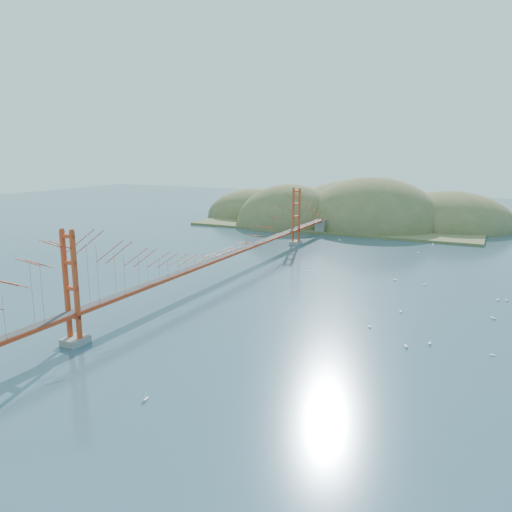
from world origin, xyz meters
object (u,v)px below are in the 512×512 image
at_px(sailboat_0, 370,326).
at_px(sailboat_1, 400,311).
at_px(bridge, 224,232).
at_px(sailboat_2, 493,317).

xyz_separation_m(sailboat_0, sailboat_1, (2.09, 6.84, 0.00)).
xyz_separation_m(bridge, sailboat_1, (27.49, -5.42, -6.86)).
bearing_deg(sailboat_2, sailboat_1, -167.85).
height_order(sailboat_2, sailboat_0, sailboat_2).
bearing_deg(sailboat_0, bridge, 154.23).
relative_size(bridge, sailboat_1, 145.75).
relative_size(sailboat_2, sailboat_1, 1.13).
height_order(bridge, sailboat_1, bridge).
distance_m(bridge, sailboat_0, 29.02).
distance_m(bridge, sailboat_1, 28.85).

